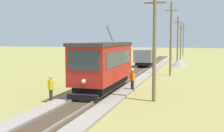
# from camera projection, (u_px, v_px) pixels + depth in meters

# --- Properties ---
(red_tram) EXTENTS (2.60, 8.54, 4.79)m
(red_tram) POSITION_uv_depth(u_px,v_px,m) (104.00, 64.00, 21.04)
(red_tram) COLOR red
(red_tram) RESTS_ON rail_right
(freight_car) EXTENTS (2.40, 5.20, 2.31)m
(freight_car) POSITION_uv_depth(u_px,v_px,m) (145.00, 57.00, 39.38)
(freight_car) COLOR slate
(freight_car) RESTS_ON rail_right
(utility_pole_near_tram) EXTENTS (1.40, 0.35, 7.25)m
(utility_pole_near_tram) POSITION_uv_depth(u_px,v_px,m) (154.00, 45.00, 17.84)
(utility_pole_near_tram) COLOR #7A664C
(utility_pole_near_tram) RESTS_ON ground
(utility_pole_mid) EXTENTS (1.40, 0.33, 8.19)m
(utility_pole_mid) POSITION_uv_depth(u_px,v_px,m) (171.00, 38.00, 30.73)
(utility_pole_mid) COLOR #7A664C
(utility_pole_mid) RESTS_ON ground
(utility_pole_far) EXTENTS (1.40, 0.40, 7.62)m
(utility_pole_far) POSITION_uv_depth(u_px,v_px,m) (178.00, 40.00, 44.15)
(utility_pole_far) COLOR #7A664C
(utility_pole_far) RESTS_ON ground
(utility_pole_distant) EXTENTS (1.40, 0.37, 6.95)m
(utility_pole_distant) POSITION_uv_depth(u_px,v_px,m) (181.00, 42.00, 54.71)
(utility_pole_distant) COLOR #7A664C
(utility_pole_distant) RESTS_ON ground
(utility_pole_horizon) EXTENTS (1.40, 0.63, 8.01)m
(utility_pole_horizon) POSITION_uv_depth(u_px,v_px,m) (183.00, 39.00, 68.20)
(utility_pole_horizon) COLOR #7A664C
(utility_pole_horizon) RESTS_ON ground
(gravel_pile) EXTENTS (2.67, 2.67, 1.18)m
(gravel_pile) POSITION_uv_depth(u_px,v_px,m) (179.00, 63.00, 41.07)
(gravel_pile) COLOR gray
(gravel_pile) RESTS_ON ground
(track_worker) EXTENTS (0.45, 0.41, 1.78)m
(track_worker) POSITION_uv_depth(u_px,v_px,m) (51.00, 87.00, 17.81)
(track_worker) COLOR #38332D
(track_worker) RESTS_ON ground
(second_worker) EXTENTS (0.45, 0.40, 1.78)m
(second_worker) POSITION_uv_depth(u_px,v_px,m) (132.00, 79.00, 21.60)
(second_worker) COLOR #38332D
(second_worker) RESTS_ON ground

